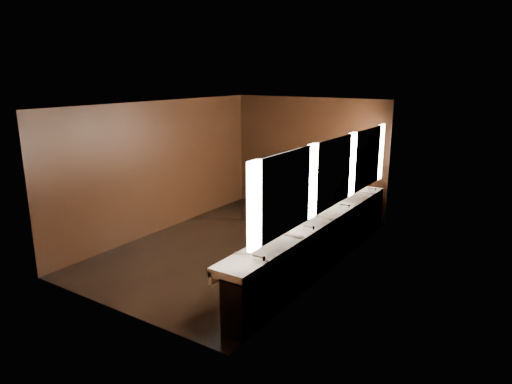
% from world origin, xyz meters
% --- Properties ---
extents(floor, '(6.00, 6.00, 0.00)m').
position_xyz_m(floor, '(0.00, 0.00, 0.00)').
color(floor, black).
rests_on(floor, ground).
extents(ceiling, '(4.00, 6.00, 0.02)m').
position_xyz_m(ceiling, '(0.00, 0.00, 2.80)').
color(ceiling, '#2D2D2B').
rests_on(ceiling, wall_back).
extents(wall_back, '(4.00, 0.02, 2.80)m').
position_xyz_m(wall_back, '(0.00, 3.00, 1.40)').
color(wall_back, black).
rests_on(wall_back, floor).
extents(wall_front, '(4.00, 0.02, 2.80)m').
position_xyz_m(wall_front, '(0.00, -3.00, 1.40)').
color(wall_front, black).
rests_on(wall_front, floor).
extents(wall_left, '(0.02, 6.00, 2.80)m').
position_xyz_m(wall_left, '(-2.00, 0.00, 1.40)').
color(wall_left, black).
rests_on(wall_left, floor).
extents(wall_right, '(0.02, 6.00, 2.80)m').
position_xyz_m(wall_right, '(2.00, 0.00, 1.40)').
color(wall_right, black).
rests_on(wall_right, floor).
extents(sink_counter, '(0.55, 5.40, 1.01)m').
position_xyz_m(sink_counter, '(1.79, 0.00, 0.50)').
color(sink_counter, black).
rests_on(sink_counter, floor).
extents(mirror_band, '(0.06, 5.03, 1.15)m').
position_xyz_m(mirror_band, '(1.98, -0.00, 1.75)').
color(mirror_band, '#FFE7CF').
rests_on(mirror_band, wall_right).
extents(person, '(0.54, 0.73, 1.83)m').
position_xyz_m(person, '(1.09, 0.03, 0.92)').
color(person, '#7EA6BD').
rests_on(person, floor).
extents(trash_bin, '(0.35, 0.35, 0.53)m').
position_xyz_m(trash_bin, '(1.58, -0.69, 0.27)').
color(trash_bin, black).
rests_on(trash_bin, floor).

